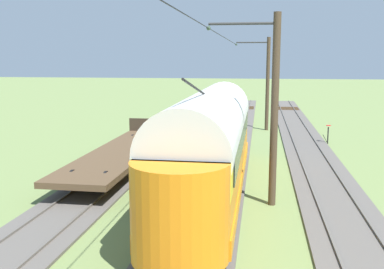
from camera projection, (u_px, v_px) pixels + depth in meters
The scene contains 10 objects.
ground_plane at pixel (215, 182), 20.05m from camera, with size 220.00×220.00×0.00m, color olive.
track_streetcar_siding at pixel (326, 184), 19.61m from camera, with size 2.80×80.00×0.18m.
track_adjacent_siding at pixel (215, 179), 20.34m from camera, with size 2.80×80.00×0.18m.
track_third_siding at pixel (113, 175), 21.08m from camera, with size 2.80×80.00×0.18m.
vintage_streetcar at pixel (210, 141), 17.78m from camera, with size 2.65×16.12×4.86m.
flatcar_adjacent at pixel (123, 152), 22.51m from camera, with size 2.80×12.51×1.60m.
catenary_pole_foreground at pixel (267, 82), 34.28m from camera, with size 2.70×0.28×7.17m.
catenary_pole_mid_near at pixel (273, 107), 16.38m from camera, with size 2.70×0.28×7.17m.
switch_stand at pixel (328, 133), 29.11m from camera, with size 0.50×0.30×1.24m.
track_end_bumper at pixel (173, 124), 35.21m from camera, with size 1.80×0.60×0.80m, color #B2A519.
Camera 1 is at (-1.94, 19.33, 5.50)m, focal length 41.51 mm.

